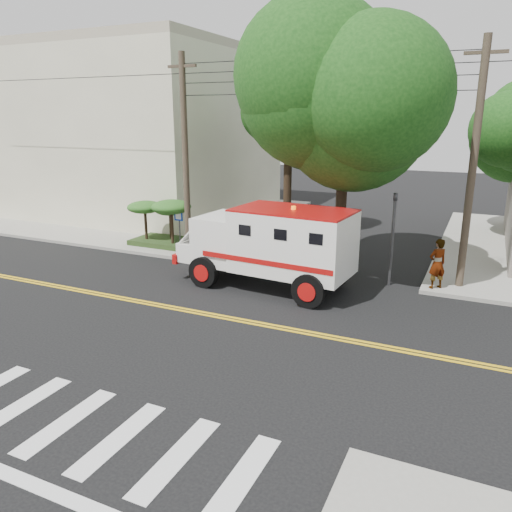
% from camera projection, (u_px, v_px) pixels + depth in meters
% --- Properties ---
extents(ground, '(100.00, 100.00, 0.00)m').
position_uv_depth(ground, '(237.00, 320.00, 16.09)').
color(ground, black).
rests_on(ground, ground).
extents(sidewalk_nw, '(17.00, 17.00, 0.15)m').
position_uv_depth(sidewalk_nw, '(149.00, 213.00, 33.33)').
color(sidewalk_nw, gray).
rests_on(sidewalk_nw, ground).
extents(building_left, '(16.00, 14.00, 10.00)m').
position_uv_depth(building_left, '(134.00, 134.00, 34.07)').
color(building_left, beige).
rests_on(building_left, sidewalk_nw).
extents(utility_pole_left, '(0.28, 0.28, 9.00)m').
position_uv_depth(utility_pole_left, '(185.00, 159.00, 22.38)').
color(utility_pole_left, '#382D23').
rests_on(utility_pole_left, ground).
extents(utility_pole_right, '(0.28, 0.28, 9.00)m').
position_uv_depth(utility_pole_right, '(472.00, 170.00, 17.74)').
color(utility_pole_right, '#382D23').
rests_on(utility_pole_right, ground).
extents(tree_main, '(6.08, 5.70, 9.85)m').
position_uv_depth(tree_main, '(356.00, 92.00, 18.78)').
color(tree_main, black).
rests_on(tree_main, ground).
extents(tree_left, '(4.48, 4.20, 7.70)m').
position_uv_depth(tree_left, '(293.00, 128.00, 25.92)').
color(tree_left, black).
rests_on(tree_left, ground).
extents(traffic_signal, '(0.15, 0.18, 3.60)m').
position_uv_depth(traffic_signal, '(393.00, 229.00, 18.84)').
color(traffic_signal, '#3F3F42').
rests_on(traffic_signal, ground).
extents(accessibility_sign, '(0.45, 0.10, 2.02)m').
position_uv_depth(accessibility_sign, '(179.00, 225.00, 23.62)').
color(accessibility_sign, '#3F3F42').
rests_on(accessibility_sign, ground).
extents(palm_planter, '(3.52, 2.63, 2.36)m').
position_uv_depth(palm_planter, '(163.00, 215.00, 24.44)').
color(palm_planter, '#1E3314').
rests_on(palm_planter, sidewalk_nw).
extents(armored_truck, '(7.00, 3.20, 3.11)m').
position_uv_depth(armored_truck, '(271.00, 243.00, 18.68)').
color(armored_truck, white).
rests_on(armored_truck, ground).
extents(pedestrian_a, '(0.82, 0.79, 1.89)m').
position_uv_depth(pedestrian_a, '(437.00, 264.00, 18.37)').
color(pedestrian_a, gray).
rests_on(pedestrian_a, sidewalk_ne).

